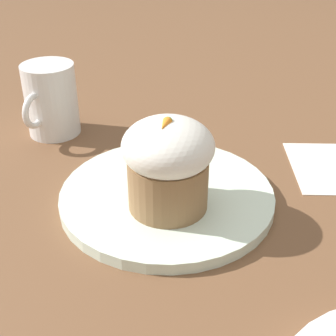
% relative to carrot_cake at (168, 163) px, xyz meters
% --- Properties ---
extents(ground_plane, '(4.00, 4.00, 0.00)m').
position_rel_carrot_cake_xyz_m(ground_plane, '(-0.03, -0.01, -0.07)').
color(ground_plane, brown).
extents(dessert_plate, '(0.24, 0.24, 0.01)m').
position_rel_carrot_cake_xyz_m(dessert_plate, '(-0.03, -0.01, -0.06)').
color(dessert_plate, silver).
rests_on(dessert_plate, ground_plane).
extents(carrot_cake, '(0.09, 0.09, 0.10)m').
position_rel_carrot_cake_xyz_m(carrot_cake, '(0.00, 0.00, 0.00)').
color(carrot_cake, olive).
rests_on(carrot_cake, dessert_plate).
extents(spoon, '(0.11, 0.08, 0.01)m').
position_rel_carrot_cake_xyz_m(spoon, '(-0.03, -0.03, -0.05)').
color(spoon, '#B7B7BC').
rests_on(spoon, dessert_plate).
extents(coffee_cup, '(0.10, 0.07, 0.10)m').
position_rel_carrot_cake_xyz_m(coffee_cup, '(-0.13, -0.22, -0.02)').
color(coffee_cup, white).
rests_on(coffee_cup, ground_plane).
extents(paper_napkin, '(0.15, 0.14, 0.00)m').
position_rel_carrot_cake_xyz_m(paper_napkin, '(-0.17, 0.16, -0.06)').
color(paper_napkin, white).
rests_on(paper_napkin, ground_plane).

